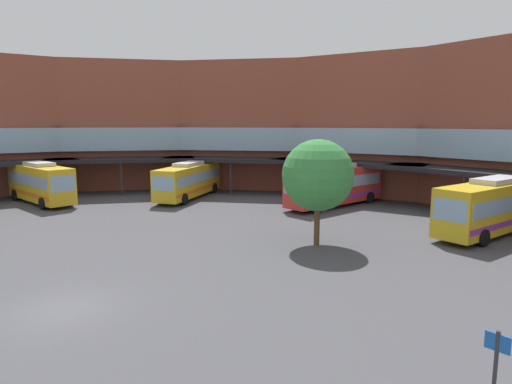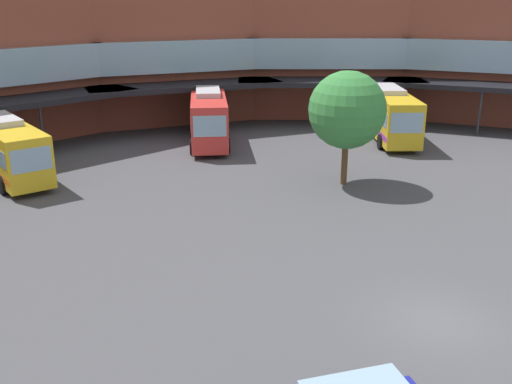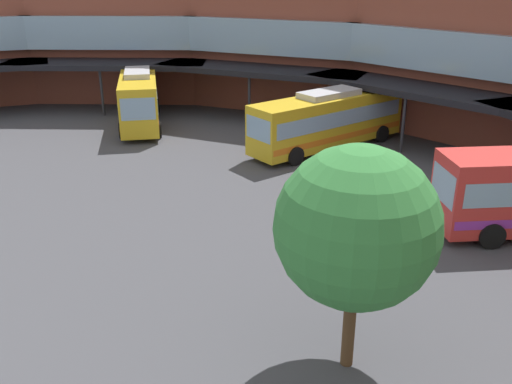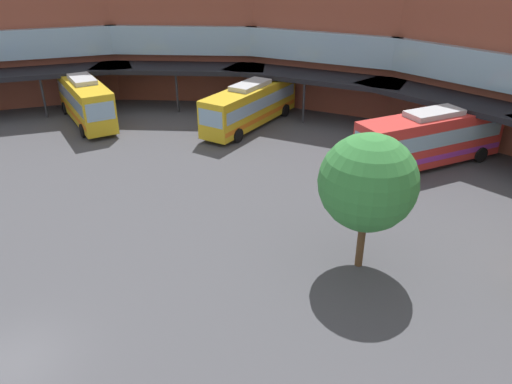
{
  "view_description": "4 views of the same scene",
  "coord_description": "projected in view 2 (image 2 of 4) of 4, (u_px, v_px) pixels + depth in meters",
  "views": [
    {
      "loc": [
        13.64,
        -13.57,
        7.61
      ],
      "look_at": [
        2.56,
        15.32,
        2.82
      ],
      "focal_mm": 31.43,
      "sensor_mm": 36.0,
      "label": 1
    },
    {
      "loc": [
        -14.81,
        -11.27,
        10.71
      ],
      "look_at": [
        -0.14,
        11.23,
        1.5
      ],
      "focal_mm": 40.85,
      "sensor_mm": 36.0,
      "label": 2
    },
    {
      "loc": [
        17.07,
        3.87,
        10.83
      ],
      "look_at": [
        0.22,
        14.84,
        2.61
      ],
      "focal_mm": 39.25,
      "sensor_mm": 36.0,
      "label": 3
    },
    {
      "loc": [
        14.99,
        -5.08,
        13.85
      ],
      "look_at": [
        0.22,
        14.69,
        1.16
      ],
      "focal_mm": 34.16,
      "sensor_mm": 36.0,
      "label": 4
    }
  ],
  "objects": [
    {
      "name": "ground_plane",
      "position": [
        437.0,
        321.0,
        20.05
      ],
      "size": [
        123.2,
        123.2,
        0.0
      ],
      "primitive_type": "plane",
      "color": "#47474C"
    },
    {
      "name": "bus_4",
      "position": [
        209.0,
        115.0,
        43.8
      ],
      "size": [
        7.37,
        10.93,
        3.94
      ],
      "rotation": [
        0.0,
        0.0,
        4.23
      ],
      "color": "red",
      "rests_on": "ground"
    },
    {
      "name": "station_building",
      "position": [
        150.0,
        55.0,
        36.58
      ],
      "size": [
        80.69,
        41.54,
        14.53
      ],
      "color": "brown",
      "rests_on": "ground"
    },
    {
      "name": "bus_1",
      "position": [
        387.0,
        111.0,
        45.24
      ],
      "size": [
        8.44,
        11.35,
        3.9
      ],
      "rotation": [
        0.0,
        0.0,
        4.15
      ],
      "color": "gold",
      "rests_on": "ground"
    },
    {
      "name": "bus_0",
      "position": [
        3.0,
        146.0,
        35.55
      ],
      "size": [
        3.45,
        11.17,
        3.68
      ],
      "rotation": [
        0.0,
        0.0,
        4.79
      ],
      "color": "gold",
      "rests_on": "ground"
    },
    {
      "name": "plaza_tree",
      "position": [
        347.0,
        110.0,
        33.01
      ],
      "size": [
        4.44,
        4.44,
        6.64
      ],
      "color": "brown",
      "rests_on": "ground"
    }
  ]
}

